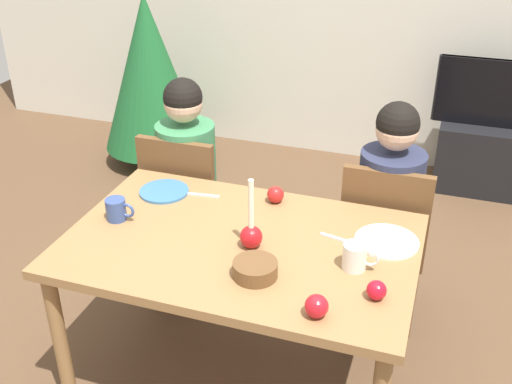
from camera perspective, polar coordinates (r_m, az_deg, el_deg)
name	(u,v)px	position (r m, az deg, el deg)	size (l,w,h in m)	color
ground_plane	(242,378)	(2.93, -1.30, -16.94)	(7.68, 7.68, 0.00)	brown
dining_table	(240,258)	(2.50, -1.47, -6.18)	(1.40, 0.90, 0.75)	olive
chair_left	(186,201)	(3.23, -6.50, -0.88)	(0.40, 0.40, 0.90)	brown
chair_right	(384,235)	(2.99, 11.83, -3.97)	(0.40, 0.40, 0.90)	brown
person_left_child	(188,189)	(3.23, -6.32, 0.27)	(0.30, 0.30, 1.17)	#33384C
person_right_child	(386,222)	(2.99, 12.03, -2.72)	(0.30, 0.30, 1.17)	#33384C
tv_stand	(483,157)	(4.62, 20.38, 3.08)	(0.64, 0.40, 0.48)	black
tv	(496,94)	(4.46, 21.40, 8.53)	(0.79, 0.05, 0.46)	black
christmas_tree	(150,72)	(4.65, -9.88, 10.91)	(0.75, 0.75, 1.37)	brown
candle_centerpiece	(251,233)	(2.39, -0.46, -3.84)	(0.09, 0.09, 0.30)	red
plate_left	(164,191)	(2.83, -8.55, 0.06)	(0.23, 0.23, 0.01)	teal
plate_right	(387,241)	(2.50, 12.06, -4.52)	(0.25, 0.25, 0.01)	white
mug_left	(117,209)	(2.64, -12.83, -1.60)	(0.13, 0.08, 0.09)	#33477F
mug_right	(356,257)	(2.30, 9.25, -5.96)	(0.14, 0.09, 0.10)	silver
fork_left	(200,195)	(2.79, -5.23, -0.26)	(0.18, 0.01, 0.01)	silver
fork_right	(341,240)	(2.48, 7.91, -4.42)	(0.18, 0.01, 0.01)	silver
bowl_walnuts	(255,269)	(2.25, -0.08, -7.20)	(0.17, 0.17, 0.06)	brown
apple_near_candle	(317,306)	(2.07, 5.65, -10.53)	(0.08, 0.08, 0.08)	red
apple_by_left_plate	(377,290)	(2.18, 11.15, -8.95)	(0.07, 0.07, 0.07)	red
apple_by_right_mug	(275,195)	(2.71, 1.82, -0.24)	(0.08, 0.08, 0.08)	red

